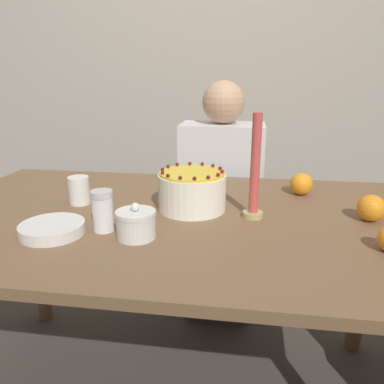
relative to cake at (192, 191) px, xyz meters
name	(u,v)px	position (x,y,z in m)	size (l,w,h in m)	color
wall_behind	(213,59)	(-0.06, 1.34, 0.46)	(8.00, 0.05, 2.60)	#ADA393
dining_table	(171,244)	(-0.06, -0.06, -0.17)	(1.64, 0.97, 0.78)	brown
cake	(192,191)	(0.00, 0.00, 0.00)	(0.22, 0.22, 0.14)	white
sugar_bowl	(136,224)	(-0.12, -0.25, -0.02)	(0.11, 0.11, 0.10)	silver
sugar_shaker	(103,211)	(-0.23, -0.21, 0.00)	(0.06, 0.06, 0.12)	white
plate_stack	(52,229)	(-0.36, -0.26, -0.05)	(0.18, 0.18, 0.03)	silver
candle	(255,176)	(0.20, -0.05, 0.07)	(0.06, 0.06, 0.33)	tan
cup	(79,190)	(-0.40, 0.00, -0.02)	(0.07, 0.07, 0.10)	white
orange_fruit_0	(301,184)	(0.38, 0.22, -0.02)	(0.08, 0.08, 0.08)	orange
orange_fruit_2	(371,208)	(0.56, -0.02, -0.02)	(0.08, 0.08, 0.08)	orange
person_man_blue_shirt	(221,216)	(0.05, 0.63, -0.33)	(0.40, 0.34, 1.18)	#595960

